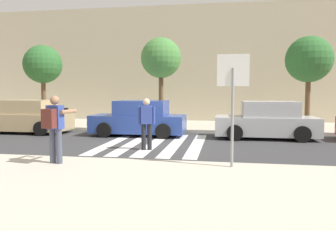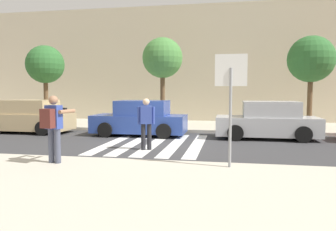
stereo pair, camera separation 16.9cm
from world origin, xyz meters
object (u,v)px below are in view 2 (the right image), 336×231
(parked_car_tan, at_px, (29,117))
(street_tree_west, at_px, (45,65))
(parked_car_silver, at_px, (268,121))
(street_tree_center, at_px, (163,59))
(pedestrian_crossing, at_px, (146,121))
(street_tree_east, at_px, (311,60))
(stop_sign, at_px, (231,85))
(photographer_with_backpack, at_px, (53,123))
(parked_car_blue, at_px, (140,119))

(parked_car_tan, distance_m, street_tree_west, 3.63)
(parked_car_silver, xyz_separation_m, street_tree_center, (-4.97, 2.69, 2.90))
(parked_car_silver, bearing_deg, pedestrian_crossing, -141.77)
(street_tree_east, bearing_deg, street_tree_west, -178.75)
(stop_sign, xyz_separation_m, parked_car_tan, (-9.35, 5.98, -1.40))
(photographer_with_backpack, xyz_separation_m, street_tree_center, (0.99, 9.05, 2.46))
(parked_car_tan, relative_size, parked_car_blue, 1.00)
(photographer_with_backpack, relative_size, parked_car_blue, 0.42)
(street_tree_center, bearing_deg, parked_car_blue, -99.72)
(street_tree_west, distance_m, street_tree_east, 13.65)
(pedestrian_crossing, distance_m, street_tree_east, 9.27)
(pedestrian_crossing, height_order, street_tree_west, street_tree_west)
(parked_car_tan, xyz_separation_m, parked_car_blue, (5.46, 0.00, 0.00))
(pedestrian_crossing, relative_size, street_tree_east, 0.39)
(pedestrian_crossing, height_order, parked_car_silver, pedestrian_crossing)
(parked_car_tan, xyz_separation_m, street_tree_center, (5.92, 2.69, 2.90))
(street_tree_west, height_order, street_tree_center, street_tree_center)
(parked_car_tan, height_order, parked_car_silver, same)
(photographer_with_backpack, height_order, parked_car_blue, photographer_with_backpack)
(pedestrian_crossing, height_order, parked_car_tan, pedestrian_crossing)
(parked_car_silver, bearing_deg, parked_car_blue, 180.00)
(parked_car_blue, bearing_deg, street_tree_east, 19.58)
(street_tree_center, relative_size, street_tree_east, 1.03)
(stop_sign, xyz_separation_m, photographer_with_backpack, (-4.42, -0.39, -0.95))
(photographer_with_backpack, relative_size, parked_car_silver, 0.42)
(street_tree_west, bearing_deg, parked_car_blue, -22.04)
(pedestrian_crossing, relative_size, street_tree_west, 0.40)
(pedestrian_crossing, relative_size, parked_car_blue, 0.42)
(stop_sign, xyz_separation_m, street_tree_west, (-9.88, 8.40, 1.25))
(street_tree_center, bearing_deg, parked_car_silver, -28.40)
(parked_car_tan, bearing_deg, street_tree_east, 11.72)
(parked_car_tan, relative_size, street_tree_west, 0.96)
(stop_sign, height_order, street_tree_east, street_tree_east)
(parked_car_blue, xyz_separation_m, parked_car_silver, (5.43, -0.00, 0.00))
(parked_car_blue, relative_size, parked_car_silver, 1.00)
(stop_sign, bearing_deg, street_tree_west, 139.61)
(stop_sign, height_order, photographer_with_backpack, stop_sign)
(photographer_with_backpack, xyz_separation_m, parked_car_blue, (0.53, 6.37, -0.44))
(photographer_with_backpack, height_order, street_tree_center, street_tree_center)
(parked_car_tan, relative_size, street_tree_center, 0.90)
(stop_sign, xyz_separation_m, street_tree_east, (3.77, 8.70, 1.33))
(photographer_with_backpack, relative_size, street_tree_west, 0.40)
(street_tree_east, bearing_deg, parked_car_silver, -129.31)
(stop_sign, relative_size, street_tree_east, 0.61)
(stop_sign, height_order, parked_car_silver, stop_sign)
(photographer_with_backpack, bearing_deg, parked_car_blue, 85.21)
(pedestrian_crossing, bearing_deg, parked_car_tan, 152.86)
(stop_sign, distance_m, street_tree_center, 9.44)
(street_tree_center, bearing_deg, stop_sign, -68.44)
(pedestrian_crossing, xyz_separation_m, parked_car_blue, (-1.13, 3.38, -0.25))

